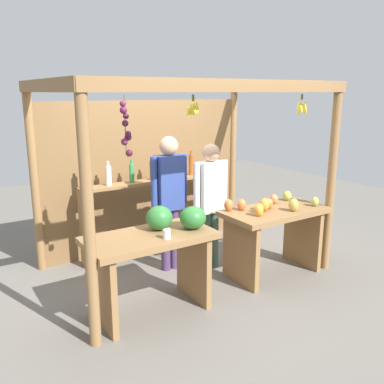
{
  "coord_description": "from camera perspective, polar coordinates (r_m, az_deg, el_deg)",
  "views": [
    {
      "loc": [
        -2.51,
        -4.06,
        2.13
      ],
      "look_at": [
        0.0,
        -0.19,
        1.01
      ],
      "focal_mm": 38.74,
      "sensor_mm": 36.0,
      "label": 1
    }
  ],
  "objects": [
    {
      "name": "ground_plane",
      "position": [
        5.22,
        -1.14,
        -10.42
      ],
      "size": [
        12.0,
        12.0,
        0.0
      ],
      "primitive_type": "plane",
      "color": "slate",
      "rests_on": "ground"
    },
    {
      "name": "market_stall",
      "position": [
        5.2,
        -3.72,
        4.6
      ],
      "size": [
        3.08,
        1.98,
        2.25
      ],
      "color": "olive",
      "rests_on": "ground"
    },
    {
      "name": "fruit_counter_left",
      "position": [
        4.07,
        -4.87,
        -7.69
      ],
      "size": [
        1.25,
        0.64,
        1.04
      ],
      "color": "olive",
      "rests_on": "ground"
    },
    {
      "name": "fruit_counter_right",
      "position": [
        4.96,
        11.12,
        -4.56
      ],
      "size": [
        1.24,
        0.64,
        0.95
      ],
      "color": "olive",
      "rests_on": "ground"
    },
    {
      "name": "bottle_shelf_unit",
      "position": [
        5.52,
        -5.49,
        -0.32
      ],
      "size": [
        1.97,
        0.22,
        1.36
      ],
      "color": "olive",
      "rests_on": "ground"
    },
    {
      "name": "vendor_man",
      "position": [
        4.9,
        -3.14,
        0.09
      ],
      "size": [
        0.48,
        0.22,
        1.63
      ],
      "rotation": [
        0.0,
        0.0,
        0.16
      ],
      "color": "#4A345B",
      "rests_on": "ground"
    },
    {
      "name": "vendor_woman",
      "position": [
        4.96,
        2.56,
        -0.49
      ],
      "size": [
        0.48,
        0.21,
        1.54
      ],
      "rotation": [
        0.0,
        0.0,
        -0.1
      ],
      "color": "#375545",
      "rests_on": "ground"
    }
  ]
}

